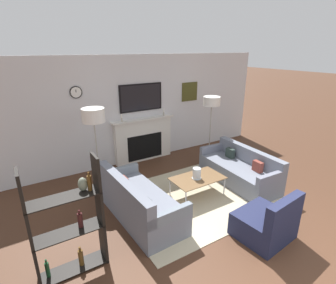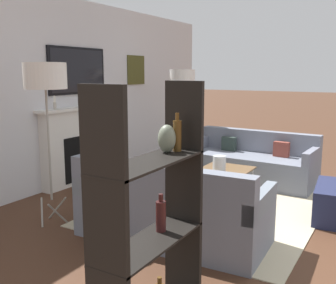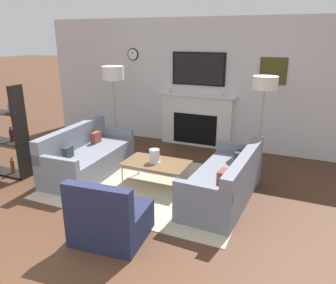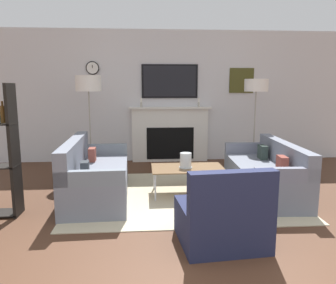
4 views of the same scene
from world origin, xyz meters
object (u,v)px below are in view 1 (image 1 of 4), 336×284
(hurricane_candle, at_px, (197,174))
(floor_lamp_left, at_px, (93,116))
(couch_right, at_px, (240,171))
(armchair, at_px, (266,223))
(shelf_unit, at_px, (69,223))
(coffee_table, at_px, (198,179))
(floor_lamp_right, at_px, (212,102))
(couch_left, at_px, (139,203))

(hurricane_candle, relative_size, floor_lamp_left, 0.12)
(couch_right, bearing_deg, armchair, -123.41)
(shelf_unit, bearing_deg, coffee_table, 13.83)
(armchair, xyz_separation_m, floor_lamp_right, (1.28, 2.88, 1.29))
(coffee_table, height_order, shelf_unit, shelf_unit)
(couch_right, bearing_deg, couch_left, 179.99)
(couch_right, relative_size, hurricane_candle, 8.75)
(couch_right, relative_size, armchair, 2.17)
(armchair, height_order, shelf_unit, shelf_unit)
(couch_right, xyz_separation_m, coffee_table, (-1.15, 0.04, 0.10))
(couch_left, bearing_deg, floor_lamp_left, 100.92)
(floor_lamp_left, bearing_deg, couch_left, -79.08)
(couch_right, xyz_separation_m, floor_lamp_right, (0.27, 1.35, 1.28))
(couch_left, relative_size, coffee_table, 1.81)
(couch_right, bearing_deg, hurricane_candle, 178.23)
(couch_left, height_order, hurricane_candle, couch_left)
(coffee_table, bearing_deg, floor_lamp_left, 140.40)
(floor_lamp_left, bearing_deg, coffee_table, -39.60)
(floor_lamp_left, bearing_deg, hurricane_candle, -40.21)
(shelf_unit, bearing_deg, couch_right, 9.06)
(armchair, bearing_deg, hurricane_candle, 96.15)
(hurricane_candle, bearing_deg, floor_lamp_left, 139.79)
(hurricane_candle, relative_size, floor_lamp_right, 0.13)
(floor_lamp_right, bearing_deg, couch_left, -153.74)
(hurricane_candle, distance_m, shelf_unit, 2.63)
(couch_right, relative_size, coffee_table, 1.83)
(couch_left, height_order, couch_right, couch_left)
(couch_left, distance_m, armchair, 2.12)
(shelf_unit, bearing_deg, couch_left, 25.49)
(floor_lamp_right, bearing_deg, coffee_table, -137.14)
(couch_left, distance_m, floor_lamp_left, 1.89)
(couch_right, xyz_separation_m, armchair, (-1.01, -1.53, -0.01))
(couch_left, bearing_deg, hurricane_candle, 1.59)
(floor_lamp_left, bearing_deg, floor_lamp_right, 0.00)
(coffee_table, relative_size, floor_lamp_left, 0.59)
(shelf_unit, bearing_deg, floor_lamp_right, 26.02)
(hurricane_candle, bearing_deg, shelf_unit, -166.08)
(couch_right, bearing_deg, coffee_table, 178.01)
(floor_lamp_left, bearing_deg, couch_right, -26.32)
(couch_left, xyz_separation_m, armchair, (1.47, -1.53, -0.03))
(couch_right, distance_m, shelf_unit, 3.80)
(coffee_table, bearing_deg, hurricane_candle, -173.58)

